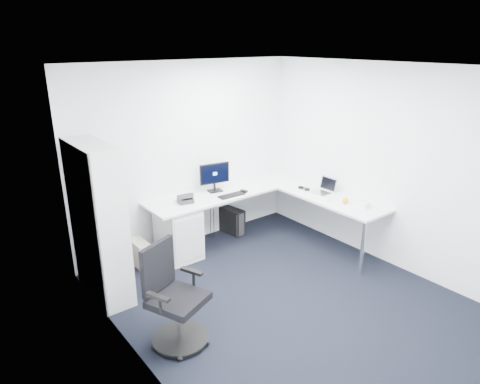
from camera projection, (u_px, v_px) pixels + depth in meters
ground at (284, 300)px, 5.15m from camera, size 4.20×4.20×0.00m
ceiling at (293, 67)px, 4.24m from camera, size 4.20×4.20×0.00m
wall_back at (188, 156)px, 6.25m from camera, size 3.60×0.02×2.70m
wall_left at (136, 239)px, 3.65m from camera, size 0.02×4.20×2.70m
wall_right at (385, 166)px, 5.74m from camera, size 0.02×4.20×2.70m
l_desk at (247, 221)px, 6.37m from camera, size 2.75×1.54×0.80m
drawer_pedestal at (178, 232)px, 6.06m from camera, size 0.49×0.61×0.75m
bookshelf at (99, 223)px, 4.96m from camera, size 0.37×0.95×1.90m
task_chair at (178, 297)px, 4.25m from camera, size 0.79×0.79×1.08m
black_pc_tower at (232, 221)px, 6.87m from camera, size 0.24×0.44×0.41m
beige_pc_tower at (140, 254)px, 5.87m from camera, size 0.18×0.39×0.37m
power_strip at (238, 223)px, 7.25m from camera, size 0.39×0.10×0.04m
monitor at (215, 177)px, 6.35m from camera, size 0.49×0.23×0.45m
black_keyboard at (231, 195)px, 6.23m from camera, size 0.40×0.16×0.02m
mouse at (244, 191)px, 6.38m from camera, size 0.09×0.12×0.03m
desk_phone at (185, 198)px, 5.97m from camera, size 0.24×0.24×0.14m
laptop at (320, 186)px, 6.32m from camera, size 0.31×0.30×0.21m
white_keyboard at (316, 197)px, 6.18m from camera, size 0.19×0.45×0.01m
headphones at (304, 188)px, 6.50m from camera, size 0.13×0.20×0.05m
orange_fruit at (345, 200)px, 5.94m from camera, size 0.09×0.09×0.09m
tissue_box at (362, 203)px, 5.85m from camera, size 0.13×0.23×0.08m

